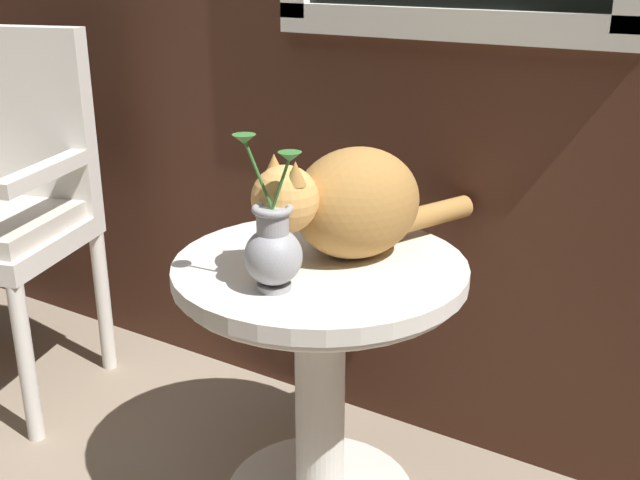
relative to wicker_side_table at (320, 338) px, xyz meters
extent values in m
cube|color=silver|center=(0.09, 0.38, 0.64)|extent=(0.86, 0.03, 0.07)
cylinder|color=silver|center=(0.00, 0.00, -0.13)|extent=(0.11, 0.11, 0.55)
cylinder|color=silver|center=(0.00, 0.00, 0.16)|extent=(0.62, 0.62, 0.03)
torus|color=silver|center=(0.00, 0.00, 0.13)|extent=(0.60, 0.60, 0.02)
cylinder|color=silver|center=(-0.78, -0.18, -0.21)|extent=(0.04, 0.04, 0.45)
cylinder|color=silver|center=(-0.90, 0.19, -0.21)|extent=(0.04, 0.04, 0.45)
cube|color=silver|center=(-1.11, 0.12, 0.34)|extent=(0.48, 0.20, 0.53)
cube|color=silver|center=(-0.85, 0.00, 0.26)|extent=(0.17, 0.40, 0.04)
ellipsoid|color=#AD7A3D|center=(0.04, 0.08, 0.30)|extent=(0.32, 0.35, 0.23)
sphere|color=#E2A356|center=(-0.02, -0.09, 0.34)|extent=(0.14, 0.14, 0.14)
cone|color=#AD7A3D|center=(-0.06, -0.08, 0.40)|extent=(0.04, 0.04, 0.05)
cone|color=#AD7A3D|center=(0.01, -0.10, 0.40)|extent=(0.04, 0.04, 0.05)
cylinder|color=#AD7A3D|center=(0.12, 0.27, 0.23)|extent=(0.14, 0.26, 0.05)
cylinder|color=#99999E|center=(0.00, -0.16, 0.18)|extent=(0.07, 0.07, 0.01)
ellipsoid|color=#99999E|center=(0.00, -0.16, 0.25)|extent=(0.11, 0.11, 0.11)
cylinder|color=#99999E|center=(0.00, -0.16, 0.32)|extent=(0.06, 0.06, 0.05)
torus|color=#99999E|center=(0.00, -0.16, 0.34)|extent=(0.08, 0.08, 0.01)
cylinder|color=#387533|center=(-0.02, -0.18, 0.41)|extent=(0.05, 0.03, 0.13)
cone|color=#387533|center=(-0.05, -0.19, 0.47)|extent=(0.04, 0.04, 0.02)
cylinder|color=#387533|center=(0.02, -0.16, 0.39)|extent=(0.04, 0.01, 0.11)
cone|color=#387533|center=(0.04, -0.16, 0.45)|extent=(0.04, 0.04, 0.02)
camera|label=1|loc=(0.80, -1.28, 0.79)|focal=43.34mm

